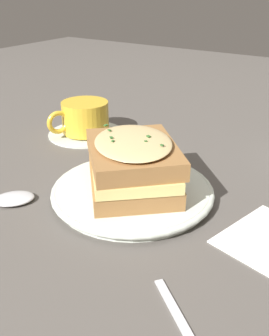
# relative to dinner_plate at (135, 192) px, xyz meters

# --- Properties ---
(ground_plane) EXTENTS (2.40, 2.40, 0.00)m
(ground_plane) POSITION_rel_dinner_plate_xyz_m (-0.01, 0.00, -0.01)
(ground_plane) COLOR #514C47
(dinner_plate) EXTENTS (0.23, 0.23, 0.02)m
(dinner_plate) POSITION_rel_dinner_plate_xyz_m (0.00, 0.00, 0.00)
(dinner_plate) COLOR silver
(dinner_plate) RESTS_ON ground_plane
(sandwich) EXTENTS (0.19, 0.19, 0.07)m
(sandwich) POSITION_rel_dinner_plate_xyz_m (0.00, 0.00, 0.04)
(sandwich) COLOR olive
(sandwich) RESTS_ON dinner_plate
(teacup_with_saucer) EXTENTS (0.15, 0.15, 0.07)m
(teacup_with_saucer) POSITION_rel_dinner_plate_xyz_m (0.15, 0.22, 0.02)
(teacup_with_saucer) COLOR silver
(teacup_with_saucer) RESTS_ON ground_plane
(spoon) EXTENTS (0.14, 0.13, 0.01)m
(spoon) POSITION_rel_dinner_plate_xyz_m (-0.11, 0.14, -0.00)
(spoon) COLOR silver
(spoon) RESTS_ON ground_plane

